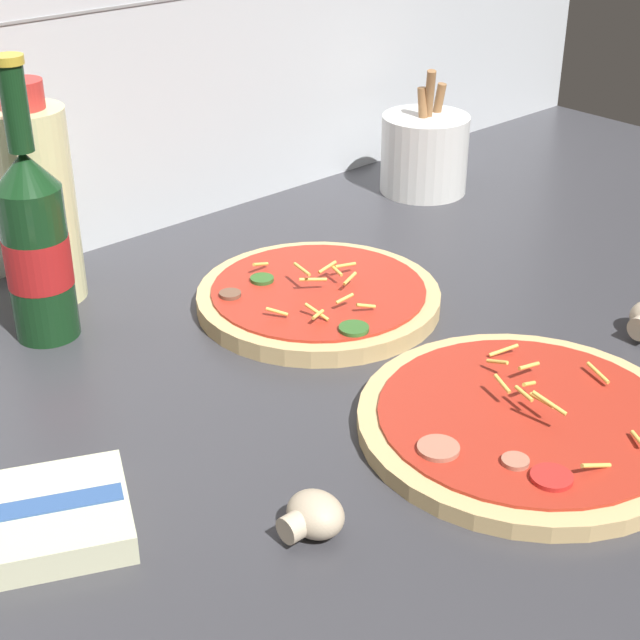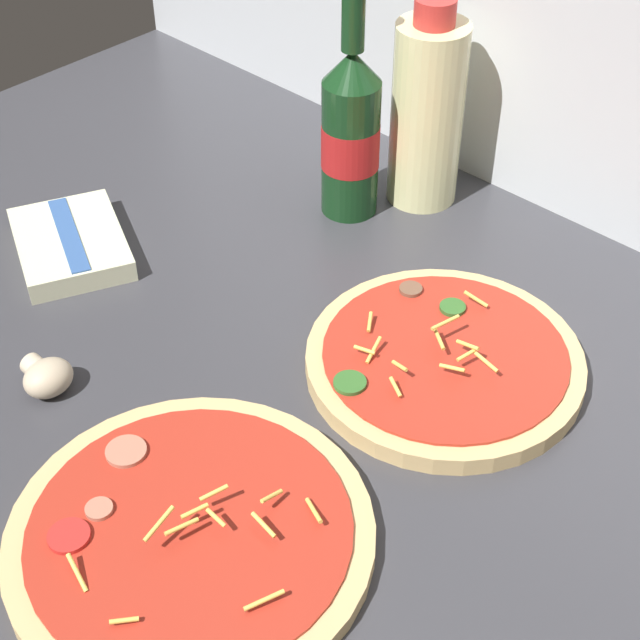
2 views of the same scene
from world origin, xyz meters
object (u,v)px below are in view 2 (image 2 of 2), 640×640
at_px(oil_bottle, 427,111).
at_px(dish_towel, 71,244).
at_px(pizza_near, 190,535).
at_px(mushroom_right, 47,377).
at_px(beer_bottle, 351,130).
at_px(pizza_far, 444,361).

height_order(oil_bottle, dish_towel, oil_bottle).
bearing_deg(oil_bottle, pizza_near, -70.64).
bearing_deg(mushroom_right, oil_bottle, 84.67).
relative_size(beer_bottle, dish_towel, 1.56).
bearing_deg(beer_bottle, pizza_far, -29.50).
bearing_deg(mushroom_right, pizza_near, -5.82).
xyz_separation_m(pizza_near, oil_bottle, (-0.18, 0.51, 0.10)).
bearing_deg(dish_towel, mushroom_right, -41.31).
xyz_separation_m(oil_bottle, mushroom_right, (-0.05, -0.48, -0.09)).
bearing_deg(dish_towel, beer_bottle, 59.35).
height_order(beer_bottle, oil_bottle, beer_bottle).
xyz_separation_m(beer_bottle, oil_bottle, (0.04, 0.08, 0.01)).
height_order(pizza_far, oil_bottle, oil_bottle).
relative_size(pizza_near, mushroom_right, 5.88).
relative_size(pizza_near, pizza_far, 1.12).
bearing_deg(pizza_far, pizza_near, -94.46).
distance_m(pizza_near, mushroom_right, 0.22).
height_order(pizza_far, mushroom_right, pizza_far).
height_order(beer_bottle, dish_towel, beer_bottle).
distance_m(beer_bottle, dish_towel, 0.32).
distance_m(pizza_far, beer_bottle, 0.29).
distance_m(pizza_far, mushroom_right, 0.36).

